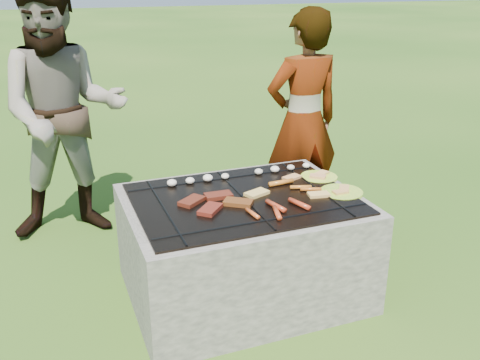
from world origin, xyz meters
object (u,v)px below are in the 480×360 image
at_px(plate_near, 341,192).
at_px(plate_far, 319,177).
at_px(fire_pit, 243,250).
at_px(cook, 303,122).
at_px(bystander, 64,113).

bearing_deg(plate_near, plate_far, 90.10).
height_order(fire_pit, plate_far, plate_far).
height_order(plate_far, plate_near, same).
relative_size(plate_near, cook, 0.17).
bearing_deg(plate_near, fire_pit, 167.86).
height_order(cook, bystander, bystander).
height_order(plate_near, bystander, bystander).
bearing_deg(plate_far, cook, 72.44).
relative_size(plate_far, bystander, 0.14).
bearing_deg(cook, fire_pit, 41.82).
relative_size(fire_pit, bystander, 0.73).
height_order(plate_near, cook, cook).
bearing_deg(fire_pit, plate_near, -12.14).
height_order(plate_far, cook, cook).
distance_m(plate_near, cook, 0.91).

